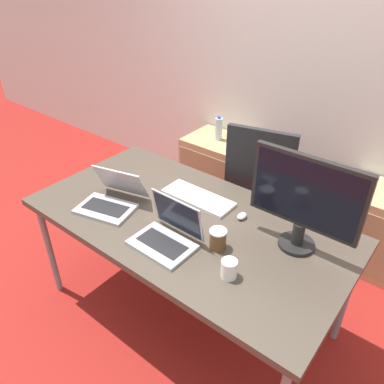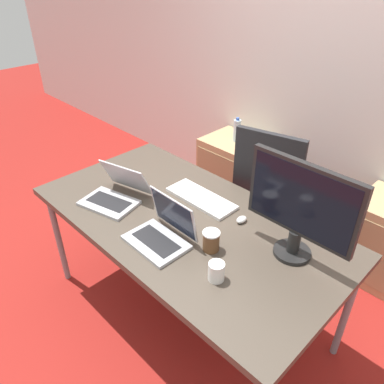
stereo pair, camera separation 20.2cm
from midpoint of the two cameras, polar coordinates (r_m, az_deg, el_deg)
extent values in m
plane|color=maroon|center=(2.61, -3.00, -17.72)|extent=(14.00, 14.00, 0.00)
cube|color=silver|center=(3.02, 16.10, 17.90)|extent=(10.00, 0.05, 2.60)
cube|color=#473D33|center=(2.09, -3.58, -4.56)|extent=(1.79, 0.94, 0.04)
cylinder|color=gray|center=(2.69, -22.94, -8.14)|extent=(0.04, 0.04, 0.73)
cylinder|color=gray|center=(3.04, -9.98, -0.64)|extent=(0.04, 0.04, 0.73)
cylinder|color=gray|center=(2.34, 20.16, -14.79)|extent=(0.04, 0.04, 0.73)
cylinder|color=#232326|center=(3.08, 8.18, -7.94)|extent=(0.56, 0.56, 0.04)
cylinder|color=gray|center=(2.93, 8.54, -4.37)|extent=(0.05, 0.05, 0.45)
cube|color=#232326|center=(2.81, 8.91, -0.73)|extent=(0.58, 0.58, 0.07)
cube|color=#232326|center=(2.42, 7.72, 2.81)|extent=(0.44, 0.14, 0.60)
cube|color=tan|center=(3.47, 2.16, 3.37)|extent=(0.55, 0.44, 0.62)
cube|color=#977D56|center=(3.32, -0.14, 1.90)|extent=(0.50, 0.01, 0.50)
cube|color=tan|center=(3.00, 24.64, -5.28)|extent=(0.55, 0.44, 0.62)
cube|color=#977D56|center=(2.82, 23.31, -7.54)|extent=(0.50, 0.01, 0.50)
cylinder|color=silver|center=(3.29, 2.30, 9.54)|extent=(0.06, 0.06, 0.19)
cylinder|color=#3359B2|center=(3.25, 2.35, 11.26)|extent=(0.03, 0.03, 0.02)
cube|color=#ADADB2|center=(2.21, -15.60, -2.55)|extent=(0.36, 0.29, 0.02)
cube|color=black|center=(2.21, -15.64, -2.35)|extent=(0.28, 0.18, 0.00)
cube|color=#ADADB2|center=(2.24, -13.32, 1.51)|extent=(0.33, 0.18, 0.20)
cube|color=black|center=(2.24, -13.44, 1.52)|extent=(0.30, 0.16, 0.18)
cube|color=#ADADB2|center=(1.90, -7.67, -8.08)|extent=(0.32, 0.22, 0.02)
cube|color=black|center=(1.90, -7.69, -7.87)|extent=(0.26, 0.12, 0.00)
cube|color=#ADADB2|center=(1.90, -5.27, -3.60)|extent=(0.32, 0.05, 0.21)
cube|color=black|center=(1.89, -5.38, -3.65)|extent=(0.29, 0.04, 0.19)
cylinder|color=black|center=(1.94, 12.73, -7.82)|extent=(0.18, 0.18, 0.02)
cylinder|color=black|center=(1.90, 12.97, -6.26)|extent=(0.06, 0.06, 0.12)
cube|color=black|center=(1.76, 13.92, -0.17)|extent=(0.54, 0.03, 0.36)
cube|color=black|center=(1.75, 13.69, -0.39)|extent=(0.50, 0.00, 0.33)
cube|color=silver|center=(2.23, -1.67, -0.97)|extent=(0.44, 0.17, 0.02)
ellipsoid|color=silver|center=(2.07, 4.87, -3.76)|extent=(0.04, 0.07, 0.03)
cylinder|color=white|center=(1.71, 2.24, -11.76)|extent=(0.07, 0.07, 0.09)
cylinder|color=brown|center=(1.85, 0.83, -7.40)|extent=(0.08, 0.08, 0.10)
cylinder|color=white|center=(1.82, 0.85, -6.12)|extent=(0.09, 0.09, 0.01)
camera|label=1|loc=(0.10, -92.86, -1.84)|focal=35.00mm
camera|label=2|loc=(0.10, 87.14, 1.84)|focal=35.00mm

